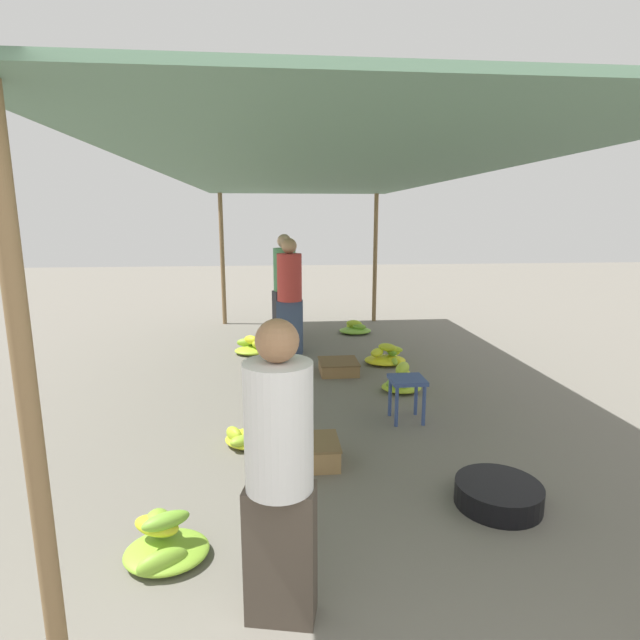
# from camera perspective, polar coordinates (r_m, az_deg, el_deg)

# --- Properties ---
(canopy_post_front_left) EXTENTS (0.08, 0.08, 2.46)m
(canopy_post_front_left) POSITION_cam_1_polar(r_m,az_deg,el_deg) (2.23, -30.16, -10.35)
(canopy_post_front_left) COLOR olive
(canopy_post_front_left) RESTS_ON ground
(canopy_post_back_left) EXTENTS (0.08, 0.08, 2.46)m
(canopy_post_back_left) POSITION_cam_1_polar(r_m,az_deg,el_deg) (9.62, -11.09, 6.76)
(canopy_post_back_left) COLOR olive
(canopy_post_back_left) RESTS_ON ground
(canopy_post_back_right) EXTENTS (0.08, 0.08, 2.46)m
(canopy_post_back_right) POSITION_cam_1_polar(r_m,az_deg,el_deg) (9.79, 6.32, 6.98)
(canopy_post_back_right) COLOR olive
(canopy_post_back_right) RESTS_ON ground
(canopy_tarp) EXTENTS (3.32, 8.08, 0.04)m
(canopy_tarp) POSITION_cam_1_polar(r_m,az_deg,el_deg) (5.76, -0.17, 16.31)
(canopy_tarp) COLOR #567A60
(canopy_tarp) RESTS_ON canopy_post_front_left
(vendor_foreground) EXTENTS (0.39, 0.39, 1.56)m
(vendor_foreground) POSITION_cam_1_polar(r_m,az_deg,el_deg) (2.51, -4.66, -16.84)
(vendor_foreground) COLOR #4C4238
(vendor_foreground) RESTS_ON ground
(stool) EXTENTS (0.34, 0.34, 0.45)m
(stool) POSITION_cam_1_polar(r_m,az_deg,el_deg) (5.08, 9.92, -7.50)
(stool) COLOR #384C84
(stool) RESTS_ON ground
(basin_black) EXTENTS (0.60, 0.60, 0.16)m
(basin_black) POSITION_cam_1_polar(r_m,az_deg,el_deg) (3.95, 19.70, -18.24)
(basin_black) COLOR black
(basin_black) RESTS_ON ground
(banana_pile_left_0) EXTENTS (0.50, 0.47, 0.30)m
(banana_pile_left_0) POSITION_cam_1_polar(r_m,az_deg,el_deg) (3.38, -17.41, -23.21)
(banana_pile_left_0) COLOR yellow
(banana_pile_left_0) RESTS_ON ground
(banana_pile_left_1) EXTENTS (0.52, 0.46, 0.23)m
(banana_pile_left_1) POSITION_cam_1_polar(r_m,az_deg,el_deg) (4.65, -7.85, -12.95)
(banana_pile_left_1) COLOR #B5CD2C
(banana_pile_left_1) RESTS_ON ground
(banana_pile_left_2) EXTENTS (0.52, 0.47, 0.28)m
(banana_pile_left_2) POSITION_cam_1_polar(r_m,az_deg,el_deg) (7.59, -7.80, -3.06)
(banana_pile_left_2) COLOR #93BF32
(banana_pile_left_2) RESTS_ON ground
(banana_pile_right_0) EXTENTS (0.56, 0.60, 0.23)m
(banana_pile_right_0) POSITION_cam_1_polar(r_m,az_deg,el_deg) (8.87, 3.98, -1.02)
(banana_pile_right_0) COLOR #7FB735
(banana_pile_right_0) RESTS_ON ground
(banana_pile_right_1) EXTENTS (0.58, 0.53, 0.29)m
(banana_pile_right_1) POSITION_cam_1_polar(r_m,az_deg,el_deg) (7.05, 7.70, -4.16)
(banana_pile_right_1) COLOR #BDD02A
(banana_pile_right_1) RESTS_ON ground
(banana_pile_right_2) EXTENTS (0.47, 0.41, 0.35)m
(banana_pile_right_2) POSITION_cam_1_polar(r_m,az_deg,el_deg) (5.97, 9.25, -7.04)
(banana_pile_right_2) COLOR #86BA34
(banana_pile_right_2) RESTS_ON ground
(crate_near) EXTENTS (0.51, 0.51, 0.17)m
(crate_near) POSITION_cam_1_polar(r_m,az_deg,el_deg) (6.58, 2.13, -5.37)
(crate_near) COLOR olive
(crate_near) RESTS_ON ground
(crate_mid) EXTENTS (0.44, 0.44, 0.20)m
(crate_mid) POSITION_cam_1_polar(r_m,az_deg,el_deg) (4.27, -0.83, -14.83)
(crate_mid) COLOR #9E7A4C
(crate_mid) RESTS_ON ground
(shopper_walking_mid) EXTENTS (0.48, 0.48, 1.75)m
(shopper_walking_mid) POSITION_cam_1_polar(r_m,az_deg,el_deg) (8.35, -4.05, 4.02)
(shopper_walking_mid) COLOR #2D2D33
(shopper_walking_mid) RESTS_ON ground
(shopper_walking_far) EXTENTS (0.40, 0.40, 1.72)m
(shopper_walking_far) POSITION_cam_1_polar(r_m,az_deg,el_deg) (7.40, -3.49, 2.94)
(shopper_walking_far) COLOR #384766
(shopper_walking_far) RESTS_ON ground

